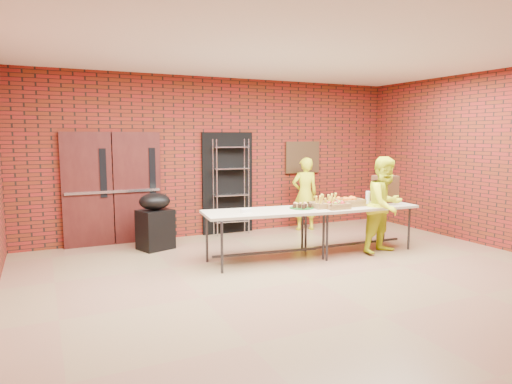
% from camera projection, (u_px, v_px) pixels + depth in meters
% --- Properties ---
extents(room, '(8.08, 7.08, 3.28)m').
position_uv_depth(room, '(314.00, 167.00, 6.25)').
color(room, '#8C664B').
rests_on(room, ground).
extents(double_doors, '(1.78, 0.12, 2.10)m').
position_uv_depth(double_doors, '(113.00, 188.00, 8.47)').
color(double_doors, '#421712').
rests_on(double_doors, room).
extents(dark_doorway, '(1.10, 0.06, 2.10)m').
position_uv_depth(dark_doorway, '(228.00, 183.00, 9.46)').
color(dark_doorway, black).
rests_on(dark_doorway, room).
extents(bronze_plaque, '(0.85, 0.04, 0.70)m').
position_uv_depth(bronze_plaque, '(303.00, 157.00, 10.16)').
color(bronze_plaque, '#3B2C17').
rests_on(bronze_plaque, room).
extents(wire_rack, '(0.74, 0.32, 1.96)m').
position_uv_depth(wire_rack, '(231.00, 187.00, 9.36)').
color(wire_rack, '#B2B2B9').
rests_on(wire_rack, room).
extents(table_left, '(2.10, 1.08, 0.83)m').
position_uv_depth(table_left, '(266.00, 215.00, 7.35)').
color(table_left, beige).
rests_on(table_left, room).
extents(table_right, '(2.00, 0.90, 0.81)m').
position_uv_depth(table_right, '(358.00, 209.00, 8.02)').
color(table_right, beige).
rests_on(table_right, room).
extents(basket_bananas, '(0.44, 0.34, 0.14)m').
position_uv_depth(basket_bananas, '(324.00, 205.00, 7.68)').
color(basket_bananas, '#A17D41').
rests_on(basket_bananas, table_right).
extents(basket_oranges, '(0.49, 0.38, 0.15)m').
position_uv_depth(basket_oranges, '(348.00, 202.00, 7.97)').
color(basket_oranges, '#A17D41').
rests_on(basket_oranges, table_right).
extents(basket_apples, '(0.41, 0.32, 0.13)m').
position_uv_depth(basket_apples, '(336.00, 205.00, 7.64)').
color(basket_apples, '#A17D41').
rests_on(basket_apples, table_right).
extents(muffin_tray, '(0.40, 0.40, 0.10)m').
position_uv_depth(muffin_tray, '(302.00, 206.00, 7.59)').
color(muffin_tray, '#165418').
rests_on(muffin_tray, table_left).
extents(napkin_box, '(0.16, 0.11, 0.05)m').
position_uv_depth(napkin_box, '(246.00, 211.00, 7.21)').
color(napkin_box, white).
rests_on(napkin_box, table_left).
extents(coffee_dispenser, '(0.37, 0.33, 0.49)m').
position_uv_depth(coffee_dispenser, '(385.00, 189.00, 8.38)').
color(coffee_dispenser, '#52301C').
rests_on(coffee_dispenser, table_right).
extents(cup_stack_front, '(0.07, 0.07, 0.22)m').
position_uv_depth(cup_stack_front, '(375.00, 199.00, 8.02)').
color(cup_stack_front, white).
rests_on(cup_stack_front, table_right).
extents(cup_stack_mid, '(0.08, 0.08, 0.25)m').
position_uv_depth(cup_stack_mid, '(383.00, 198.00, 8.03)').
color(cup_stack_mid, white).
rests_on(cup_stack_mid, table_right).
extents(cup_stack_back, '(0.08, 0.08, 0.24)m').
position_uv_depth(cup_stack_back, '(368.00, 198.00, 8.11)').
color(cup_stack_back, white).
rests_on(cup_stack_back, table_right).
extents(covered_grill, '(0.68, 0.63, 1.02)m').
position_uv_depth(covered_grill, '(155.00, 221.00, 8.16)').
color(covered_grill, black).
rests_on(covered_grill, room).
extents(volunteer_woman, '(0.64, 0.49, 1.57)m').
position_uv_depth(volunteer_woman, '(305.00, 194.00, 9.81)').
color(volunteer_woman, '#DFEF1A').
rests_on(volunteer_woman, room).
extents(volunteer_man, '(0.92, 0.79, 1.67)m').
position_uv_depth(volunteer_man, '(385.00, 205.00, 7.88)').
color(volunteer_man, '#DFEF1A').
rests_on(volunteer_man, room).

